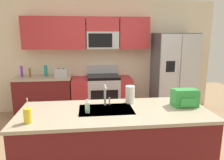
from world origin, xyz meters
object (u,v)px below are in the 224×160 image
at_px(refrigerator, 173,73).
at_px(toaster, 61,73).
at_px(pepper_mill, 30,73).
at_px(range_oven, 102,95).
at_px(bottle_purple, 22,71).
at_px(sink_faucet, 106,94).
at_px(bottle_teal, 46,71).
at_px(paper_towel_roll, 130,95).
at_px(soap_dispenser, 87,107).
at_px(drink_cup_yellow, 28,116).
at_px(backpack, 185,97).

relative_size(refrigerator, toaster, 6.61).
bearing_deg(pepper_mill, range_oven, 0.09).
height_order(bottle_purple, sink_faucet, sink_faucet).
xyz_separation_m(range_oven, bottle_teal, (-1.25, 0.04, 0.58)).
bearing_deg(refrigerator, bottle_teal, 177.72).
xyz_separation_m(bottle_purple, paper_towel_roll, (2.02, -2.07, -0.00)).
height_order(pepper_mill, soap_dispenser, pepper_mill).
distance_m(refrigerator, paper_towel_roll, 2.41).
relative_size(sink_faucet, drink_cup_yellow, 1.00).
height_order(refrigerator, pepper_mill, refrigerator).
bearing_deg(bottle_teal, soap_dispenser, -68.88).
bearing_deg(paper_towel_roll, pepper_mill, 132.24).
height_order(range_oven, drink_cup_yellow, drink_cup_yellow).
relative_size(range_oven, refrigerator, 0.74).
bearing_deg(refrigerator, drink_cup_yellow, -136.56).
bearing_deg(sink_faucet, range_oven, 87.64).
xyz_separation_m(range_oven, sink_faucet, (-0.09, -2.10, 0.62)).
relative_size(toaster, pepper_mill, 1.45).
relative_size(range_oven, paper_towel_roll, 5.67).
xyz_separation_m(soap_dispenser, backpack, (1.27, 0.10, 0.05)).
distance_m(toaster, backpack, 2.86).
relative_size(refrigerator, drink_cup_yellow, 6.57).
height_order(range_oven, sink_faucet, sink_faucet).
distance_m(drink_cup_yellow, soap_dispenser, 0.67).
bearing_deg(paper_towel_roll, bottle_teal, 126.01).
distance_m(bottle_purple, drink_cup_yellow, 2.73).
bearing_deg(drink_cup_yellow, refrigerator, 43.44).
height_order(drink_cup_yellow, soap_dispenser, drink_cup_yellow).
height_order(pepper_mill, paper_towel_roll, paper_towel_roll).
bearing_deg(toaster, sink_faucet, -68.36).
distance_m(soap_dispenser, paper_towel_roll, 0.66).
height_order(toaster, bottle_teal, bottle_teal).
distance_m(bottle_teal, paper_towel_roll, 2.56).
bearing_deg(drink_cup_yellow, range_oven, 69.47).
height_order(sink_faucet, soap_dispenser, sink_faucet).
xyz_separation_m(toaster, pepper_mill, (-0.68, 0.05, 0.01)).
bearing_deg(soap_dispenser, paper_towel_roll, 27.98).
bearing_deg(range_oven, backpack, -66.99).
bearing_deg(backpack, refrigerator, 71.46).
distance_m(refrigerator, soap_dispenser, 3.02).
distance_m(toaster, bottle_teal, 0.36).
height_order(sink_faucet, paper_towel_roll, sink_faucet).
xyz_separation_m(drink_cup_yellow, backpack, (1.91, 0.33, 0.03)).
bearing_deg(bottle_purple, drink_cup_yellow, -72.84).
height_order(refrigerator, paper_towel_roll, refrigerator).
bearing_deg(refrigerator, bottle_purple, 178.04).
distance_m(drink_cup_yellow, backpack, 1.94).
height_order(toaster, backpack, backpack).
xyz_separation_m(sink_faucet, soap_dispenser, (-0.24, -0.23, -0.10)).
height_order(bottle_teal, paper_towel_roll, bottle_teal).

